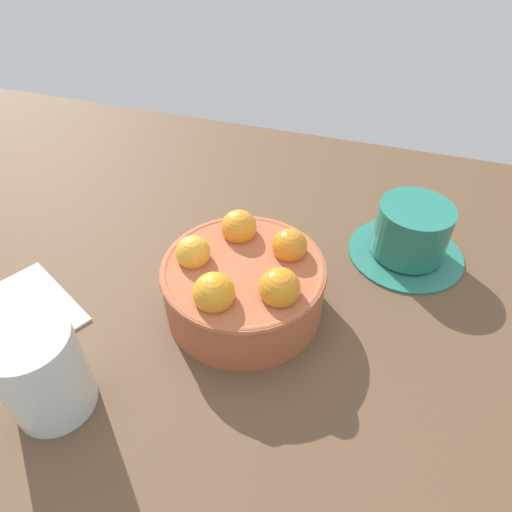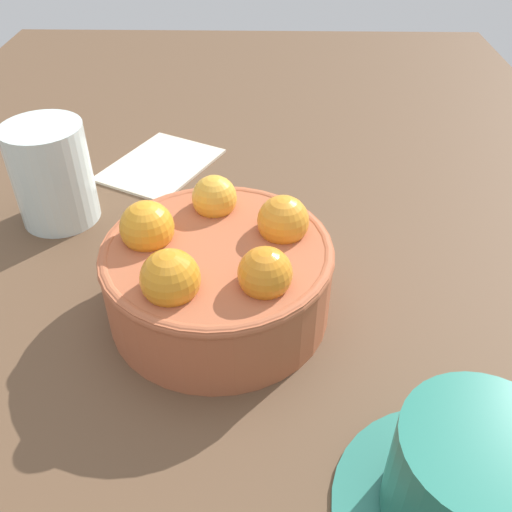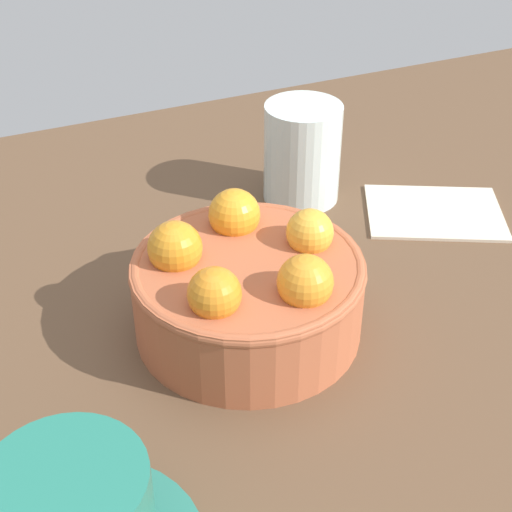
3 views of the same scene
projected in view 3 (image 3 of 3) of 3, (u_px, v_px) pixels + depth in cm
name	position (u px, v px, depth cm)	size (l,w,h in cm)	color
ground_plane	(248.00, 344.00, 58.82)	(144.19, 82.54, 3.14)	brown
terracotta_bowl	(248.00, 288.00, 55.72)	(17.08, 17.08, 9.04)	#AD5938
water_glass	(302.00, 153.00, 71.51)	(7.23, 7.23, 9.46)	silver
folded_napkin	(435.00, 211.00, 71.41)	(12.50, 9.37, 0.60)	beige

